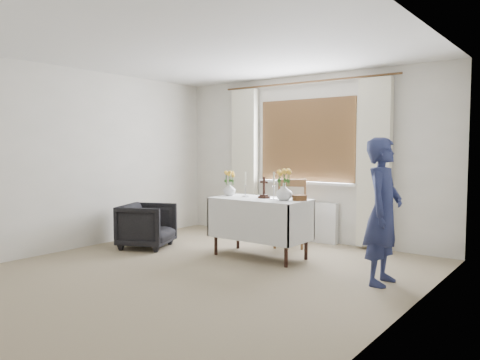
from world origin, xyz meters
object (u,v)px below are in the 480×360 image
at_px(wooden_chair, 290,213).
at_px(flower_vase_right, 284,192).
at_px(person, 383,211).
at_px(flower_vase_left, 229,189).
at_px(armchair, 147,226).
at_px(wooden_cross, 264,187).
at_px(altar_table, 260,228).

distance_m(wooden_chair, flower_vase_right, 0.98).
distance_m(person, flower_vase_left, 2.22).
bearing_deg(armchair, flower_vase_right, -100.36).
bearing_deg(wooden_chair, armchair, -164.24).
bearing_deg(wooden_chair, flower_vase_right, -87.49).
bearing_deg(wooden_cross, person, 0.24).
xyz_separation_m(person, flower_vase_left, (-2.21, 0.24, 0.09)).
xyz_separation_m(altar_table, armchair, (-1.60, -0.49, -0.07)).
bearing_deg(armchair, person, -109.12).
bearing_deg(armchair, wooden_chair, -74.83).
height_order(armchair, wooden_cross, wooden_cross).
bearing_deg(altar_table, person, -6.89).
height_order(altar_table, wooden_cross, wooden_cross).
bearing_deg(person, wooden_chair, 57.30).
bearing_deg(wooden_chair, wooden_cross, -108.93).
height_order(wooden_cross, flower_vase_left, wooden_cross).
bearing_deg(flower_vase_left, flower_vase_right, -2.56).
relative_size(altar_table, armchair, 1.81).
distance_m(wooden_cross, flower_vase_left, 0.56).
relative_size(flower_vase_left, flower_vase_right, 0.83).
bearing_deg(wooden_chair, flower_vase_left, -146.51).
distance_m(wooden_chair, armchair, 2.04).
distance_m(altar_table, wooden_chair, 0.80).
relative_size(wooden_chair, armchair, 1.40).
height_order(altar_table, flower_vase_right, flower_vase_right).
bearing_deg(flower_vase_right, person, -8.45).
height_order(wooden_chair, wooden_cross, wooden_cross).
distance_m(person, flower_vase_right, 1.34).
height_order(altar_table, person, person).
bearing_deg(flower_vase_left, wooden_chair, 56.94).
xyz_separation_m(altar_table, person, (1.68, -0.20, 0.38)).
bearing_deg(flower_vase_right, wooden_chair, 115.96).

